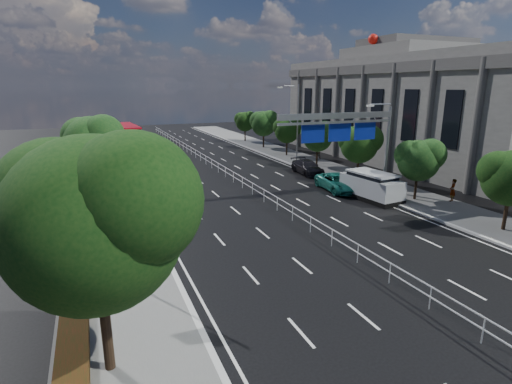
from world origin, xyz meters
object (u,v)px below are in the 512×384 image
pedestrian_b (318,152)px  parked_car_teal (338,182)px  red_bus (126,137)px  near_car_dark (123,134)px  parked_car_dark (307,167)px  near_car_silver (165,148)px  toilet_sign (130,233)px  overhead_gantry (349,128)px  pedestrian_a (453,190)px  white_minivan (166,157)px  silver_minivan (371,186)px

pedestrian_b → parked_car_teal: bearing=74.7°
red_bus → near_car_dark: size_ratio=2.89×
parked_car_dark → near_car_silver: bearing=123.8°
toilet_sign → near_car_dark: (4.10, 56.90, -2.25)m
near_car_dark → overhead_gantry: bearing=107.8°
overhead_gantry → red_bus: bearing=114.0°
overhead_gantry → near_car_silver: (-9.71, 27.74, -4.93)m
toilet_sign → near_car_silver: size_ratio=1.10×
toilet_sign → red_bus: bearing=85.3°
pedestrian_a → parked_car_dark: bearing=-93.7°
toilet_sign → pedestrian_b: (24.35, 25.50, -1.98)m
overhead_gantry → near_car_silver: overhead_gantry is taller
pedestrian_b → overhead_gantry: bearing=75.5°
parked_car_teal → pedestrian_a: bearing=-41.7°
overhead_gantry → pedestrian_a: 9.31m
red_bus → pedestrian_b: 26.63m
overhead_gantry → near_car_dark: overhead_gantry is taller
toilet_sign → red_bus: 42.13m
white_minivan → red_bus: (-3.04, 13.35, 0.83)m
red_bus → near_car_dark: (0.65, 14.93, -1.18)m
near_car_silver → pedestrian_b: bearing=136.5°
silver_minivan → pedestrian_a: size_ratio=3.11×
parked_car_teal → silver_minivan: bearing=-68.2°
white_minivan → overhead_gantry: bearing=-65.7°
red_bus → near_car_dark: red_bus is taller
near_car_dark → parked_car_teal: bearing=109.2°
near_car_silver → pedestrian_b: (16.37, -12.29, 0.30)m
white_minivan → parked_car_dark: white_minivan is taller
toilet_sign → white_minivan: 29.42m
toilet_sign → red_bus: size_ratio=0.35×
near_car_silver → near_car_dark: 19.50m
overhead_gantry → pedestrian_b: bearing=66.7°
pedestrian_b → red_bus: bearing=-29.4°
overhead_gantry → parked_car_teal: overhead_gantry is taller
white_minivan → parked_car_dark: bearing=-43.8°
pedestrian_b → white_minivan: bearing=-1.1°
toilet_sign → parked_car_teal: bearing=33.2°
silver_minivan → near_car_silver: bearing=105.2°
white_minivan → pedestrian_b: bearing=-16.7°
toilet_sign → pedestrian_a: 25.03m
pedestrian_a → pedestrian_b: (0.00, 20.06, -0.05)m
near_car_dark → pedestrian_a: (20.25, -51.46, 0.32)m
white_minivan → pedestrian_a: white_minivan is taller
white_minivan → silver_minivan: (12.76, -19.86, 0.02)m
silver_minivan → parked_car_dark: (0.00, 10.23, -0.37)m
red_bus → parked_car_teal: 33.48m
parked_car_teal → near_car_silver: bearing=117.6°
red_bus → pedestrian_b: bearing=-42.4°
overhead_gantry → red_bus: 35.15m
near_car_dark → pedestrian_b: pedestrian_b is taller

